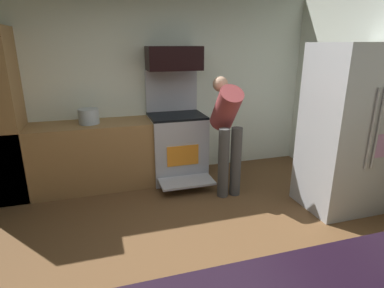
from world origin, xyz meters
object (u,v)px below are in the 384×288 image
(microwave, at_px, (174,58))
(refrigerator, at_px, (347,130))
(oven_range, at_px, (177,144))
(stock_pot, at_px, (89,116))
(person_cook, at_px, (227,127))

(microwave, xyz_separation_m, refrigerator, (1.67, -1.49, -0.75))
(oven_range, height_order, stock_pot, oven_range)
(oven_range, bearing_deg, stock_pot, 179.37)
(microwave, height_order, person_cook, microwave)
(oven_range, relative_size, microwave, 2.10)
(refrigerator, bearing_deg, microwave, 138.28)
(oven_range, relative_size, stock_pot, 5.92)
(oven_range, xyz_separation_m, refrigerator, (1.67, -1.40, 0.45))
(microwave, bearing_deg, person_cook, -56.01)
(oven_range, distance_m, person_cook, 0.90)
(stock_pot, bearing_deg, oven_range, -0.63)
(microwave, distance_m, stock_pot, 1.38)
(refrigerator, bearing_deg, person_cook, 147.39)
(refrigerator, height_order, person_cook, refrigerator)
(oven_range, xyz_separation_m, stock_pot, (-1.17, 0.01, 0.49))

